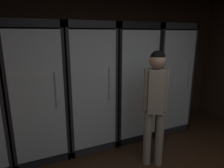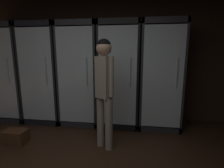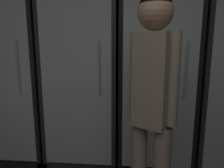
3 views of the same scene
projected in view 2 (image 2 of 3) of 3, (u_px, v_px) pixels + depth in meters
name	position (u px, v px, depth m)	size (l,w,h in m)	color
wall_back	(101.00, 54.00, 3.64)	(6.00, 0.06, 2.80)	#382619
cooler_far_left	(13.00, 74.00, 3.65)	(0.75, 0.70, 2.00)	#2B2B30
cooler_left	(46.00, 74.00, 3.54)	(0.75, 0.70, 2.00)	black
cooler_center	(82.00, 75.00, 3.44)	(0.75, 0.70, 2.00)	#2B2B30
cooler_right	(119.00, 76.00, 3.33)	(0.75, 0.70, 2.00)	black
cooler_far_right	(160.00, 76.00, 3.23)	(0.75, 0.70, 2.00)	#2B2B30
shopper_near	(104.00, 84.00, 2.41)	(0.29, 0.25, 1.62)	gray
wine_crate_floor	(16.00, 137.00, 2.69)	(0.34, 0.23, 0.22)	#4C2D19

